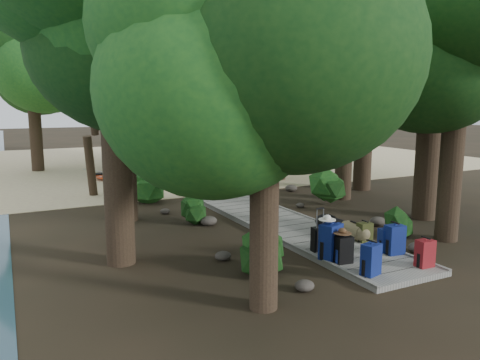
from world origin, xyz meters
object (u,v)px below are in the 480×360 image
backpack_left_c (331,240)px  duffel_right_khaki (354,231)px  backpack_right_c (387,239)px  backpack_right_b (395,238)px  duffel_right_black (331,224)px  kayak (99,175)px  sun_lounger (237,167)px  lone_suitcase_on_sand (194,174)px  backpack_right_d (365,231)px  backpack_right_a (425,252)px  backpack_left_a (371,258)px  suitcase_on_boardwalk (319,239)px  backpack_left_b (344,248)px

backpack_left_c → duffel_right_khaki: (1.48, 0.97, -0.24)m
backpack_right_c → backpack_right_b: bearing=-66.6°
duffel_right_black → kayak: duffel_right_black is taller
backpack_right_c → duffel_right_black: 1.94m
backpack_right_b → duffel_right_black: backpack_right_b is taller
sun_lounger → duffel_right_black: bearing=-86.1°
backpack_right_c → lone_suitcase_on_sand: bearing=104.5°
backpack_right_d → duffel_right_black: size_ratio=0.80×
backpack_right_c → duffel_right_khaki: bearing=102.2°
backpack_right_d → sun_lounger: bearing=80.5°
backpack_right_b → backpack_right_c: 0.22m
backpack_right_a → kayak: (-3.86, 15.34, -0.24)m
backpack_right_c → backpack_left_c: bearing=-173.4°
kayak → sun_lounger: sun_lounger is taller
backpack_right_b → backpack_right_a: bearing=-88.1°
backpack_left_c → backpack_right_d: bearing=3.7°
backpack_right_b → duffel_right_black: (-0.12, 2.13, -0.16)m
backpack_right_c → kayak: size_ratio=0.17×
backpack_left_a → suitcase_on_boardwalk: size_ratio=1.25×
backpack_left_a → kayak: 15.41m
lone_suitcase_on_sand → sun_lounger: lone_suitcase_on_sand is taller
kayak → backpack_right_a: bearing=-75.4°
kayak → lone_suitcase_on_sand: bearing=-36.7°
backpack_right_a → sun_lounger: size_ratio=0.33×
backpack_right_c → lone_suitcase_on_sand: size_ratio=0.90×
backpack_left_a → backpack_left_b: size_ratio=1.09×
lone_suitcase_on_sand → duffel_right_black: bearing=-99.3°
backpack_right_c → suitcase_on_boardwalk: backpack_right_c is taller
lone_suitcase_on_sand → sun_lounger: size_ratio=0.34×
backpack_left_a → lone_suitcase_on_sand: backpack_left_a is taller
backpack_right_b → lone_suitcase_on_sand: bearing=97.0°
sun_lounger → backpack_right_c: bearing=-83.7°
backpack_left_a → backpack_right_d: (1.44, 1.80, -0.09)m
backpack_right_a → duffel_right_khaki: 2.26m
backpack_left_a → backpack_left_b: (-0.03, 0.80, -0.03)m
backpack_right_b → backpack_left_b: bearing=-176.0°
backpack_right_a → backpack_right_c: size_ratio=1.06×
duffel_right_black → backpack_left_c: bearing=-122.8°
suitcase_on_boardwalk → lone_suitcase_on_sand: 10.82m
backpack_right_a → lone_suitcase_on_sand: size_ratio=0.96×
backpack_right_b → kayak: size_ratio=0.21×
backpack_right_b → sun_lounger: size_ratio=0.38×
suitcase_on_boardwalk → sun_lounger: bearing=75.9°
backpack_right_b → backpack_right_c: (-0.04, 0.20, -0.07)m
backpack_right_a → lone_suitcase_on_sand: 12.60m
backpack_left_a → sun_lounger: bearing=59.5°
backpack_left_b → kayak: size_ratio=0.19×
backpack_left_c → lone_suitcase_on_sand: 11.38m
backpack_right_a → duffel_right_black: backpack_right_a is taller
backpack_left_a → suitcase_on_boardwalk: 1.69m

